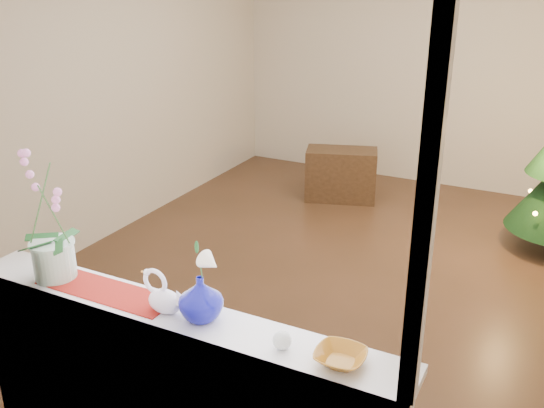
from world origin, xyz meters
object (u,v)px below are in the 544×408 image
(orchid_pot, at_px, (48,218))
(side_table, at_px, (341,175))
(swan, at_px, (164,293))
(amber_dish, at_px, (340,358))
(blue_vase, at_px, (201,295))
(paperweight, at_px, (282,340))

(orchid_pot, xyz_separation_m, side_table, (0.01, 3.90, -0.96))
(orchid_pot, bearing_deg, swan, -1.06)
(amber_dish, bearing_deg, swan, -179.63)
(swan, relative_size, side_table, 0.30)
(swan, distance_m, amber_dish, 0.82)
(orchid_pot, bearing_deg, blue_vase, 0.78)
(paperweight, bearing_deg, amber_dish, 4.61)
(paperweight, distance_m, side_table, 4.17)
(swan, bearing_deg, blue_vase, -12.96)
(orchid_pot, relative_size, blue_vase, 2.73)
(paperweight, bearing_deg, orchid_pot, 178.78)
(paperweight, xyz_separation_m, amber_dish, (0.24, 0.02, -0.02))
(blue_vase, bearing_deg, orchid_pot, -179.22)
(orchid_pot, xyz_separation_m, amber_dish, (1.48, -0.01, -0.30))
(blue_vase, relative_size, side_table, 0.32)
(orchid_pot, height_order, swan, orchid_pot)
(side_table, bearing_deg, orchid_pot, -108.51)
(orchid_pot, distance_m, side_table, 4.01)
(paperweight, height_order, side_table, paperweight)
(orchid_pot, bearing_deg, paperweight, -1.22)
(side_table, bearing_deg, swan, -98.89)
(blue_vase, relative_size, amber_dish, 1.38)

